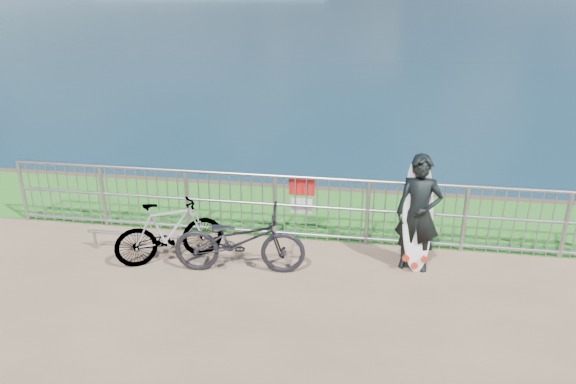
% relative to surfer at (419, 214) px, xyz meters
% --- Properties ---
extents(grass_strip, '(120.00, 120.00, 0.00)m').
position_rel_surfer_xyz_m(grass_strip, '(-1.74, 1.75, -0.88)').
color(grass_strip, '#216D1E').
rests_on(grass_strip, ground).
extents(railing, '(10.06, 0.10, 1.13)m').
position_rel_surfer_xyz_m(railing, '(-1.72, 0.66, -0.31)').
color(railing, gray).
rests_on(railing, ground).
extents(surfer, '(0.70, 0.52, 1.78)m').
position_rel_surfer_xyz_m(surfer, '(0.00, 0.00, 0.00)').
color(surfer, black).
rests_on(surfer, ground).
extents(surfboard, '(0.53, 0.49, 1.76)m').
position_rel_surfer_xyz_m(surfboard, '(-0.01, 0.00, -0.08)').
color(surfboard, white).
rests_on(surfboard, ground).
extents(bicycle_near, '(1.99, 0.88, 1.01)m').
position_rel_surfer_xyz_m(bicycle_near, '(-2.56, -0.51, -0.38)').
color(bicycle_near, black).
rests_on(bicycle_near, ground).
extents(bicycle_far, '(1.66, 1.23, 0.99)m').
position_rel_surfer_xyz_m(bicycle_far, '(-3.68, -0.37, -0.39)').
color(bicycle_far, black).
rests_on(bicycle_far, ground).
extents(bike_rack, '(1.59, 0.05, 0.33)m').
position_rel_surfer_xyz_m(bike_rack, '(-4.32, -0.19, -0.61)').
color(bike_rack, gray).
rests_on(bike_rack, ground).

